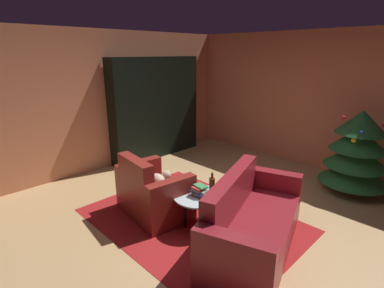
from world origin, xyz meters
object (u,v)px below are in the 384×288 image
at_px(book_stack_on_table, 200,191).
at_px(bookshelf_unit, 162,108).
at_px(coffee_table, 199,198).
at_px(bottle_on_table, 212,185).
at_px(decorated_tree, 357,152).
at_px(armchair_red, 152,194).
at_px(couch_red, 252,224).

bearing_deg(book_stack_on_table, bookshelf_unit, 149.94).
bearing_deg(bookshelf_unit, coffee_table, -30.32).
xyz_separation_m(bottle_on_table, decorated_tree, (0.98, 2.37, 0.13)).
bearing_deg(coffee_table, book_stack_on_table, 47.89).
relative_size(bookshelf_unit, armchair_red, 1.95).
bearing_deg(bookshelf_unit, bottle_on_table, -26.82).
distance_m(bookshelf_unit, bottle_on_table, 3.00).
bearing_deg(bottle_on_table, book_stack_on_table, -113.21).
relative_size(coffee_table, book_stack_on_table, 2.80).
xyz_separation_m(book_stack_on_table, bottle_on_table, (0.07, 0.15, 0.05)).
bearing_deg(decorated_tree, book_stack_on_table, -112.53).
relative_size(armchair_red, couch_red, 0.56).
bearing_deg(decorated_tree, bottle_on_table, -112.48).
distance_m(couch_red, coffee_table, 0.76).
bearing_deg(bottle_on_table, couch_red, -4.94).
bearing_deg(bottle_on_table, bookshelf_unit, 153.18).
height_order(coffee_table, book_stack_on_table, book_stack_on_table).
height_order(book_stack_on_table, decorated_tree, decorated_tree).
distance_m(armchair_red, bottle_on_table, 0.88).
relative_size(couch_red, bottle_on_table, 6.83).
distance_m(couch_red, book_stack_on_table, 0.77).
xyz_separation_m(armchair_red, decorated_tree, (1.72, 2.78, 0.37)).
relative_size(bookshelf_unit, couch_red, 1.08).
relative_size(couch_red, coffee_table, 2.97).
height_order(bookshelf_unit, armchair_red, bookshelf_unit).
bearing_deg(book_stack_on_table, couch_red, 7.55).
xyz_separation_m(couch_red, bottle_on_table, (-0.67, 0.06, 0.25)).
relative_size(coffee_table, decorated_tree, 0.49).
xyz_separation_m(couch_red, decorated_tree, (0.31, 2.43, 0.38)).
xyz_separation_m(bookshelf_unit, coffee_table, (2.57, -1.50, -0.64)).
height_order(bookshelf_unit, couch_red, bookshelf_unit).
distance_m(couch_red, decorated_tree, 2.48).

